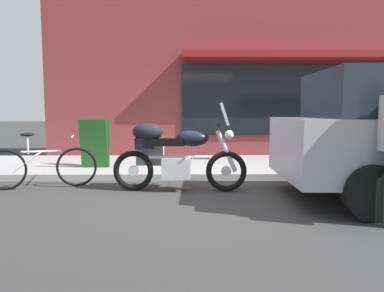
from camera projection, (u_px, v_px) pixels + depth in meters
name	position (u px, v px, depth m)	size (l,w,h in m)	color
ground_plane	(209.00, 194.00, 5.41)	(80.00, 80.00, 0.00)	#343434
touring_motorcycle	(171.00, 153.00, 5.59)	(2.12, 0.73, 1.40)	black
parked_bicycle	(41.00, 166.00, 5.79)	(1.70, 0.61, 0.92)	black
sandwich_board_sign	(95.00, 143.00, 7.20)	(0.55, 0.42, 0.98)	#1E511E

